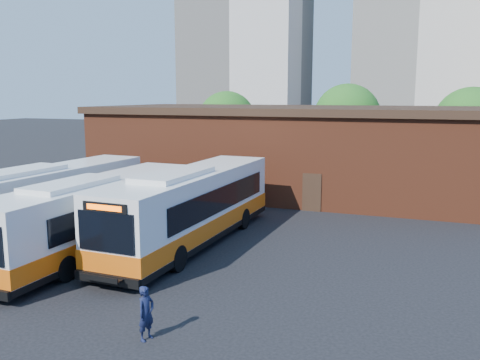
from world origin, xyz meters
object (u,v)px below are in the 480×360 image
at_px(bus_mideast, 191,209).
at_px(bus_midwest, 97,218).
at_px(transit_worker, 146,313).
at_px(bus_west, 47,203).

bearing_deg(bus_mideast, bus_midwest, -139.30).
distance_m(bus_mideast, transit_worker, 10.00).
height_order(bus_west, bus_mideast, bus_mideast).
relative_size(bus_west, transit_worker, 8.17).
xyz_separation_m(bus_midwest, bus_mideast, (3.47, 2.81, 0.09)).
xyz_separation_m(bus_west, bus_midwest, (4.37, -1.72, -0.03)).
height_order(bus_mideast, transit_worker, bus_mideast).
xyz_separation_m(bus_west, bus_mideast, (7.84, 1.08, 0.06)).
bearing_deg(bus_midwest, bus_mideast, 41.36).
bearing_deg(transit_worker, bus_mideast, 30.08).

